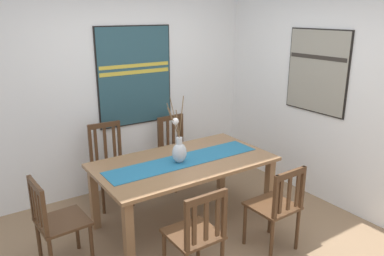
% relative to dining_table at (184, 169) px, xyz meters
% --- Properties ---
extents(ground_plane, '(6.40, 6.40, 0.03)m').
position_rel_dining_table_xyz_m(ground_plane, '(-0.08, -0.54, -0.65)').
color(ground_plane, '#8E7051').
extents(wall_back, '(6.40, 0.12, 2.70)m').
position_rel_dining_table_xyz_m(wall_back, '(-0.08, 1.32, 0.71)').
color(wall_back, white).
rests_on(wall_back, ground_plane).
extents(wall_side, '(0.12, 6.40, 2.70)m').
position_rel_dining_table_xyz_m(wall_side, '(1.78, -0.54, 0.71)').
color(wall_side, white).
rests_on(wall_side, ground_plane).
extents(dining_table, '(1.87, 1.03, 0.73)m').
position_rel_dining_table_xyz_m(dining_table, '(0.00, 0.00, 0.00)').
color(dining_table, '#8E6642').
rests_on(dining_table, ground_plane).
extents(table_runner, '(1.72, 0.36, 0.01)m').
position_rel_dining_table_xyz_m(table_runner, '(0.00, 0.00, 0.10)').
color(table_runner, '#236B93').
rests_on(table_runner, dining_table).
extents(centerpiece_vase, '(0.24, 0.20, 0.71)m').
position_rel_dining_table_xyz_m(centerpiece_vase, '(-0.07, -0.02, 0.24)').
color(centerpiece_vase, silver).
rests_on(centerpiece_vase, dining_table).
extents(chair_0, '(0.44, 0.44, 0.92)m').
position_rel_dining_table_xyz_m(chair_0, '(0.47, 0.92, -0.16)').
color(chair_0, '#4C301C').
rests_on(chair_0, ground_plane).
extents(chair_1, '(0.44, 0.44, 0.98)m').
position_rel_dining_table_xyz_m(chair_1, '(-0.48, 0.90, -0.14)').
color(chair_1, '#4C301C').
rests_on(chair_1, ground_plane).
extents(chair_2, '(0.42, 0.42, 0.90)m').
position_rel_dining_table_xyz_m(chair_2, '(-0.45, -0.89, -0.17)').
color(chair_2, '#4C301C').
rests_on(chair_2, ground_plane).
extents(chair_3, '(0.43, 0.43, 0.88)m').
position_rel_dining_table_xyz_m(chair_3, '(0.46, -0.92, -0.17)').
color(chair_3, '#4C301C').
rests_on(chair_3, ground_plane).
extents(chair_4, '(0.44, 0.44, 0.89)m').
position_rel_dining_table_xyz_m(chair_4, '(-1.36, -0.03, -0.17)').
color(chair_4, '#4C301C').
rests_on(chair_4, ground_plane).
extents(painting_on_back_wall, '(1.02, 0.05, 1.26)m').
position_rel_dining_table_xyz_m(painting_on_back_wall, '(0.07, 1.26, 0.82)').
color(painting_on_back_wall, black).
extents(painting_on_side_wall, '(0.05, 0.85, 0.98)m').
position_rel_dining_table_xyz_m(painting_on_side_wall, '(1.71, -0.26, 0.93)').
color(painting_on_side_wall, black).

